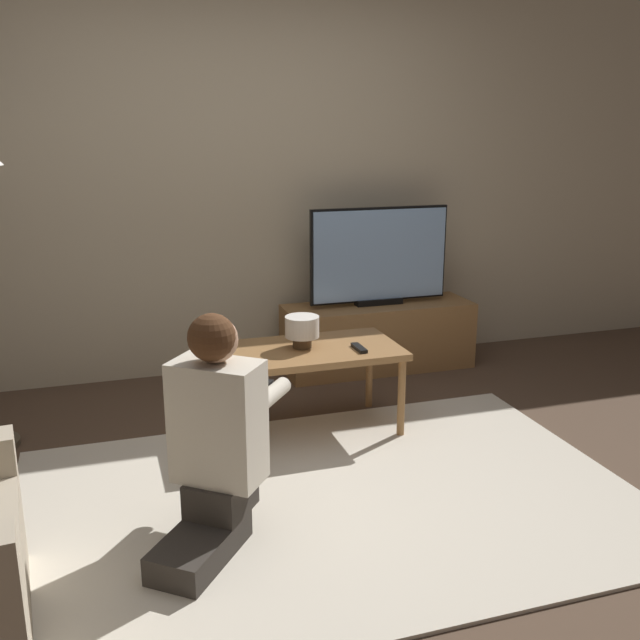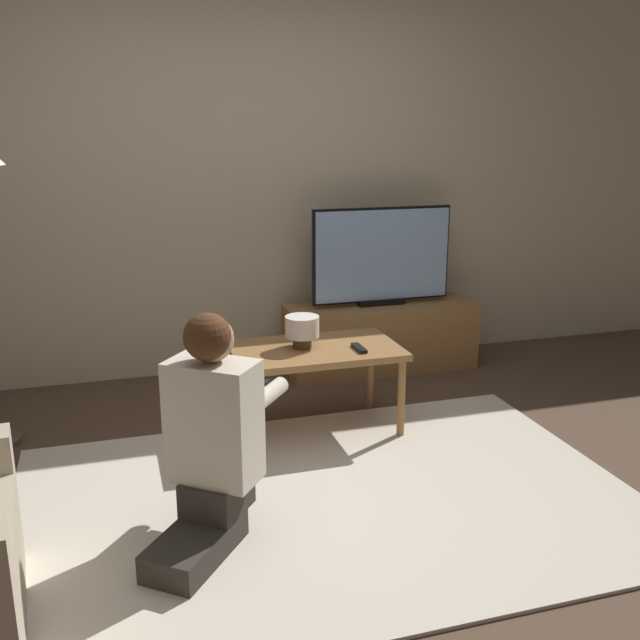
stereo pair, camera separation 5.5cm
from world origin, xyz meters
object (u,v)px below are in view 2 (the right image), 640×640
tv (382,256)px  person_kneeling (212,434)px  coffee_table (315,356)px  table_lamp (302,329)px

tv → person_kneeling: bearing=-128.3°
tv → coffee_table: (-0.71, -0.86, -0.36)m
coffee_table → person_kneeling: person_kneeling is taller
tv → table_lamp: size_ratio=5.28×
table_lamp → person_kneeling: bearing=-123.6°
coffee_table → person_kneeling: 1.14m
tv → coffee_table: size_ratio=1.08×
tv → person_kneeling: size_ratio=1.03×
person_kneeling → tv: bearing=-89.9°
coffee_table → table_lamp: 0.17m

